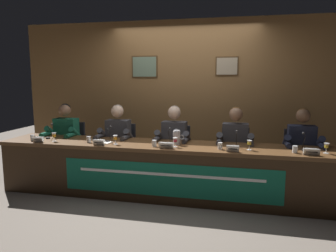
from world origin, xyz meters
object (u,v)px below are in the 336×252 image
Objects in this scene: chair_left at (121,153)px; nameplate_center at (166,145)px; nameplate_left at (99,142)px; microphone_left at (108,137)px; water_cup_left at (89,140)px; water_cup_right at (220,146)px; water_cup_far_left at (33,138)px; panelist_left at (116,138)px; microphone_center at (169,139)px; chair_far_right at (298,163)px; nameplate_far_left at (38,139)px; chair_far_left at (71,150)px; chair_center at (176,156)px; juice_glass_right at (249,143)px; panelist_center at (173,141)px; chair_right at (235,159)px; water_pitcher_central at (177,137)px; nameplate_far_right at (312,152)px; microphone_far_left at (49,133)px; document_stack_left at (103,142)px; juice_glass_left at (115,138)px; microphone_right at (236,142)px; panelist_far_right at (302,146)px; juice_glass_far_right at (326,146)px; water_cup_far_right at (295,150)px; juice_glass_far_left at (54,135)px; water_cup_center at (154,144)px; nameplate_right at (233,149)px; juice_glass_center at (175,141)px; conference_table at (166,162)px; panelist_far_left at (64,136)px.

chair_left reaches higher than nameplate_center.
microphone_left is at bearing 83.43° from nameplate_left.
water_cup_left is 0.28m from microphone_left.
water_cup_far_left is at bearing -179.35° from water_cup_right.
microphone_center is (0.90, -0.36, 0.10)m from panelist_left.
chair_far_right is (2.67, 0.00, 0.00)m from chair_left.
nameplate_far_left is 0.72× the size of microphone_center.
chair_far_left reaches higher than water_cup_far_left.
chair_center is 7.20× the size of juice_glass_right.
panelist_center is at bearing -173.62° from chair_far_right.
water_cup_far_left is 2.03m from panelist_center.
chair_right is (2.00, 0.68, -0.34)m from water_cup_left.
water_cup_far_left is at bearing -178.73° from juice_glass_right.
chair_center is 0.67m from water_pitcher_central.
panelist_center is 1.87m from nameplate_far_right.
water_cup_far_left is 1.20m from panelist_left.
chair_far_left is 1.01m from water_cup_left.
juice_glass_right is (2.90, -0.16, 0.01)m from microphone_far_left.
panelist_center is 5.46× the size of document_stack_left.
microphone_far_left is at bearing 169.83° from juice_glass_left.
microphone_right is (0.20, 0.14, 0.04)m from water_cup_right.
water_pitcher_central reaches higher than juice_glass_left.
panelist_center is (1.80, 0.63, -0.06)m from nameplate_far_left.
nameplate_far_left is at bearing -170.01° from document_stack_left.
panelist_far_right is at bearing 11.83° from juice_glass_left.
chair_right reaches higher than juice_glass_far_right.
nameplate_left is 0.17× the size of chair_center.
panelist_far_right reaches higher than water_cup_left.
nameplate_center is 1.94m from juice_glass_far_right.
nameplate_far_right is (1.78, -0.60, 0.06)m from panelist_center.
panelist_left is at bearing 94.79° from microphone_left.
chair_left is at bearing 180.00° from chair_right.
water_cup_far_right is (2.71, -0.03, 0.00)m from water_cup_left.
juice_glass_far_left is 0.10× the size of panelist_far_right.
water_cup_center is 2.00m from panelist_far_right.
nameplate_far_left is 2.52m from water_cup_right.
nameplate_right is at bearing -17.36° from chair_far_left.
water_cup_far_left is at bearing 177.76° from nameplate_center.
juice_glass_center is at bearing -7.92° from microphone_left.
chair_far_right is 2.77m from document_stack_left.
nameplate_right is (0.86, -0.27, -0.03)m from microphone_center.
conference_table is at bearing -89.74° from panelist_center.
document_stack_left is (-0.93, 0.15, -0.03)m from nameplate_center.
water_cup_left is at bearing 177.73° from nameplate_far_right.
water_cup_center reaches higher than nameplate_right.
chair_right reaches higher than juice_glass_right.
juice_glass_far_right is 0.56× the size of document_stack_left.
microphone_center reaches higher than chair_far_left.
panelist_far_left reaches higher than nameplate_far_left.
chair_far_left is 0.73× the size of panelist_center.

